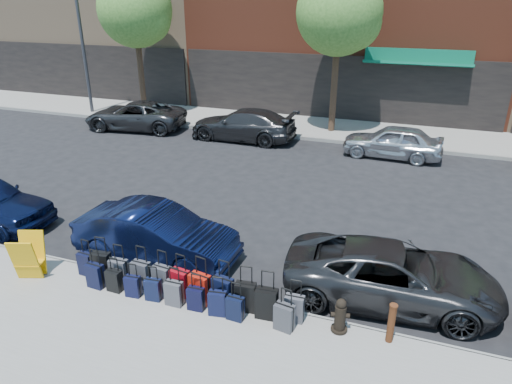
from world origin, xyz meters
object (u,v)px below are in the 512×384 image
at_px(tree_center, 342,15).
at_px(fire_hydrant, 340,316).
at_px(suitcase_front_5, 180,282).
at_px(display_rack, 29,257).
at_px(car_near_2, 392,274).
at_px(car_far_0, 135,115).
at_px(car_far_1, 243,125).
at_px(car_near_1, 156,234).
at_px(streetlight, 83,27).
at_px(bollard, 391,323).
at_px(car_far_2, 392,141).
at_px(tree_left, 137,12).

height_order(tree_center, fire_hydrant, tree_center).
height_order(suitcase_front_5, display_rack, display_rack).
bearing_deg(display_rack, car_near_2, -4.03).
height_order(display_rack, car_far_0, car_far_0).
distance_m(fire_hydrant, car_far_0, 17.04).
bearing_deg(display_rack, car_far_1, 68.65).
xyz_separation_m(tree_center, car_far_1, (-3.80, -2.43, -4.70)).
bearing_deg(display_rack, tree_center, 54.74).
relative_size(suitcase_front_5, display_rack, 0.94).
xyz_separation_m(tree_center, car_far_0, (-9.54, -2.54, -4.72)).
bearing_deg(car_far_0, display_rack, 15.38).
height_order(suitcase_front_5, fire_hydrant, suitcase_front_5).
xyz_separation_m(fire_hydrant, car_far_1, (-6.63, 11.82, 0.23)).
distance_m(tree_center, fire_hydrant, 15.34).
height_order(suitcase_front_5, car_near_1, car_near_1).
height_order(display_rack, car_near_1, car_near_1).
bearing_deg(car_far_1, streetlight, -99.53).
bearing_deg(fire_hydrant, car_near_1, 153.45).
xyz_separation_m(bollard, display_rack, (-8.06, -0.58, 0.09)).
bearing_deg(car_near_1, tree_center, -8.21).
bearing_deg(bollard, car_near_2, 94.41).
relative_size(car_near_1, car_far_2, 1.05).
distance_m(streetlight, car_far_1, 10.56).
relative_size(streetlight, display_rack, 7.60).
xyz_separation_m(car_far_0, car_far_1, (5.74, 0.11, 0.02)).
bearing_deg(bollard, car_near_1, 167.12).
distance_m(car_near_2, car_far_0, 16.64).
relative_size(car_near_1, car_far_0, 0.84).
height_order(car_far_0, car_far_2, car_far_0).
distance_m(bollard, car_far_2, 11.59).
bearing_deg(tree_center, car_far_0, -165.10).
bearing_deg(car_near_2, car_near_1, 87.64).
relative_size(suitcase_front_5, bollard, 1.18).
distance_m(car_far_0, car_far_1, 5.74).
bearing_deg(tree_left, streetlight, -166.61).
bearing_deg(car_near_1, car_far_2, -25.02).
distance_m(streetlight, bollard, 22.28).
xyz_separation_m(tree_left, car_far_0, (0.96, -2.54, -4.72)).
bearing_deg(tree_center, bollard, -75.11).
height_order(tree_left, bollard, tree_left).
xyz_separation_m(suitcase_front_5, display_rack, (-3.62, -0.54, 0.21)).
height_order(car_near_2, car_far_0, car_far_0).
xyz_separation_m(fire_hydrant, car_near_2, (0.83, 1.59, 0.15)).
distance_m(tree_center, car_far_0, 10.94).
distance_m(bollard, display_rack, 8.08).
relative_size(fire_hydrant, display_rack, 0.70).
xyz_separation_m(car_near_1, car_far_2, (4.96, 10.21, -0.01)).
bearing_deg(tree_center, tree_left, 180.00).
distance_m(car_near_2, car_far_2, 10.01).
bearing_deg(tree_center, car_far_1, -147.39).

